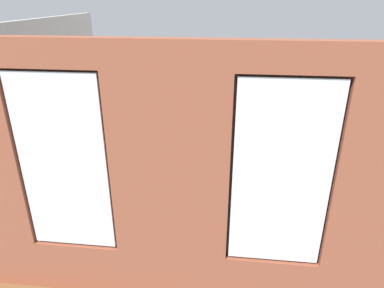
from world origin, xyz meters
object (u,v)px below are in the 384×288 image
potted_plant_corner_near_left (300,128)px  tv_flatscreen (61,152)px  potted_plant_near_tv (65,194)px  remote_silver (184,165)px  coffee_table (192,170)px  potted_plant_foreground_right (118,122)px  potted_plant_corner_far_left (359,224)px  papasan_chair (202,137)px  media_console (65,180)px  cup_ceramic (192,166)px  couch_by_window (119,236)px  remote_black (197,171)px  couch_left (314,195)px  potted_plant_between_couches (215,228)px  candle_jar (213,164)px  potted_plant_by_left_couch (281,156)px  table_plant_small (169,165)px

potted_plant_corner_near_left → tv_flatscreen: bearing=26.9°
potted_plant_near_tv → remote_silver: bearing=-137.7°
coffee_table → potted_plant_foreground_right: (2.14, -2.01, 0.20)m
remote_silver → potted_plant_corner_far_left: potted_plant_corner_far_left is taller
coffee_table → papasan_chair: papasan_chair is taller
media_console → potted_plant_foreground_right: bearing=-97.1°
potted_plant_corner_far_left → cup_ceramic: bearing=-42.1°
couch_by_window → tv_flatscreen: (1.61, -1.64, 0.50)m
cup_ceramic → remote_silver: (0.18, -0.10, -0.04)m
potted_plant_foreground_right → cup_ceramic: bearing=136.7°
potted_plant_corner_near_left → potted_plant_near_tv: (4.27, 3.51, -0.02)m
tv_flatscreen → remote_black: bearing=-173.7°
coffee_table → media_console: bearing=9.3°
potted_plant_near_tv → potted_plant_corner_far_left: potted_plant_corner_far_left is taller
couch_left → tv_flatscreen: tv_flatscreen is taller
potted_plant_between_couches → tv_flatscreen: bearing=-27.9°
tv_flatscreen → couch_left: bearing=178.1°
tv_flatscreen → potted_plant_corner_near_left: bearing=-153.1°
potted_plant_between_couches → potted_plant_corner_far_left: (-1.81, 0.16, 0.34)m
cup_ceramic → candle_jar: 0.42m
papasan_chair → potted_plant_corner_far_left: (-2.30, 3.70, 0.43)m
potted_plant_between_couches → potted_plant_foreground_right: (2.70, -3.99, 0.04)m
couch_left → media_console: bearing=-96.0°
candle_jar → media_console: bearing=10.7°
cup_ceramic → potted_plant_near_tv: (1.89, 1.46, 0.12)m
potted_plant_corner_far_left → potted_plant_by_left_couch: bearing=-79.7°
candle_jar → potted_plant_near_tv: (2.29, 1.59, 0.11)m
candle_jar → coffee_table: bearing=18.5°
papasan_chair → potted_plant_between_couches: bearing=97.9°
table_plant_small → potted_plant_between_couches: size_ratio=0.17×
couch_by_window → couch_left: (-3.05, -1.48, -0.00)m
potted_plant_near_tv → candle_jar: bearing=-145.2°
remote_silver → potted_plant_near_tv: size_ratio=0.18×
cup_ceramic → potted_plant_corner_far_left: size_ratio=0.07×
couch_by_window → remote_black: bearing=-116.1°
potted_plant_by_left_couch → potted_plant_near_tv: (3.70, 2.34, 0.22)m
remote_silver → potted_plant_by_left_couch: bearing=-109.5°
papasan_chair → table_plant_small: bearing=73.5°
cup_ceramic → potted_plant_corner_near_left: (-2.38, -2.05, 0.14)m
cup_ceramic → remote_black: (-0.11, 0.11, -0.04)m
potted_plant_near_tv → potted_plant_corner_near_left: bearing=-140.6°
couch_left → candle_jar: (1.82, -0.69, 0.16)m
tv_flatscreen → potted_plant_corner_far_left: potted_plant_corner_far_left is taller
coffee_table → remote_silver: (0.18, -0.10, 0.06)m
potted_plant_corner_near_left → potted_plant_between_couches: (1.83, 4.03, -0.07)m
coffee_table → potted_plant_near_tv: bearing=37.6°
candle_jar → potted_plant_between_couches: bearing=94.3°
couch_left → potted_plant_corner_far_left: (-0.15, 1.58, 0.56)m
remote_black → potted_plant_between_couches: potted_plant_between_couches is taller
cup_ceramic → remote_silver: cup_ceramic is taller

